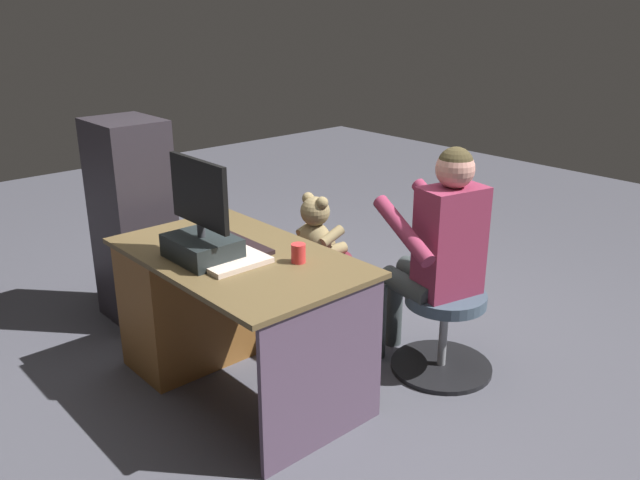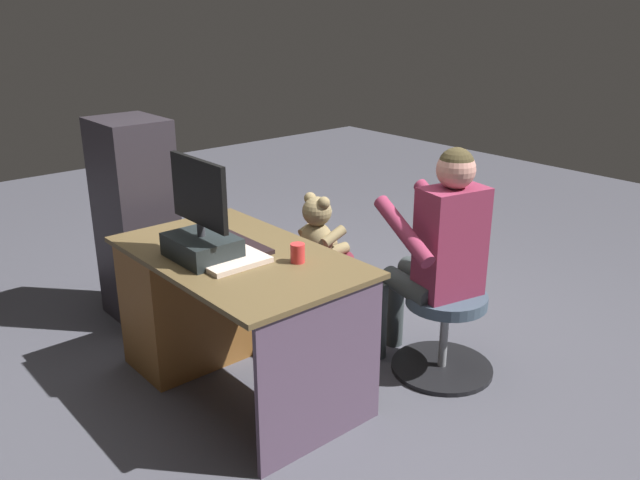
# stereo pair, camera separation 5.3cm
# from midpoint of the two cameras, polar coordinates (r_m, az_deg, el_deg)

# --- Properties ---
(ground_plane) EXTENTS (10.00, 10.00, 0.00)m
(ground_plane) POSITION_cam_midpoint_polar(r_m,az_deg,el_deg) (3.61, -1.47, -10.22)
(ground_plane) COLOR #494953
(desk) EXTENTS (1.25, 0.75, 0.72)m
(desk) POSITION_cam_midpoint_polar(r_m,az_deg,el_deg) (3.45, -10.49, -4.95)
(desk) COLOR brown
(desk) RESTS_ON ground_plane
(monitor) EXTENTS (0.42, 0.25, 0.46)m
(monitor) POSITION_cam_midpoint_polar(r_m,az_deg,el_deg) (3.00, -10.80, 0.66)
(monitor) COLOR #202728
(monitor) RESTS_ON desk
(keyboard) EXTENTS (0.42, 0.14, 0.02)m
(keyboard) POSITION_cam_midpoint_polar(r_m,az_deg,el_deg) (3.17, -7.74, -0.34)
(keyboard) COLOR black
(keyboard) RESTS_ON desk
(computer_mouse) EXTENTS (0.06, 0.10, 0.04)m
(computer_mouse) POSITION_cam_midpoint_polar(r_m,az_deg,el_deg) (3.43, -10.48, 1.25)
(computer_mouse) COLOR #272231
(computer_mouse) RESTS_ON desk
(cup) EXTENTS (0.07, 0.07, 0.09)m
(cup) POSITION_cam_midpoint_polar(r_m,az_deg,el_deg) (2.93, -2.42, -1.16)
(cup) COLOR red
(cup) RESTS_ON desk
(tv_remote) EXTENTS (0.06, 0.15, 0.02)m
(tv_remote) POSITION_cam_midpoint_polar(r_m,az_deg,el_deg) (3.31, -11.51, 0.32)
(tv_remote) COLOR black
(tv_remote) RESTS_ON desk
(notebook_binder) EXTENTS (0.22, 0.30, 0.02)m
(notebook_binder) POSITION_cam_midpoint_polar(r_m,az_deg,el_deg) (2.96, -8.11, -1.85)
(notebook_binder) COLOR beige
(notebook_binder) RESTS_ON desk
(office_chair_teddy) EXTENTS (0.52, 0.52, 0.44)m
(office_chair_teddy) POSITION_cam_midpoint_polar(r_m,az_deg,el_deg) (3.83, -0.82, -4.05)
(office_chair_teddy) COLOR black
(office_chair_teddy) RESTS_ON ground_plane
(teddy_bear) EXTENTS (0.26, 0.26, 0.38)m
(teddy_bear) POSITION_cam_midpoint_polar(r_m,az_deg,el_deg) (3.71, -0.69, 0.97)
(teddy_bear) COLOR #8E7A51
(teddy_bear) RESTS_ON office_chair_teddy
(visitor_chair) EXTENTS (0.53, 0.53, 0.44)m
(visitor_chair) POSITION_cam_midpoint_polar(r_m,az_deg,el_deg) (3.45, 10.30, -7.45)
(visitor_chair) COLOR black
(visitor_chair) RESTS_ON ground_plane
(person) EXTENTS (0.54, 0.55, 1.18)m
(person) POSITION_cam_midpoint_polar(r_m,az_deg,el_deg) (3.30, 9.60, -0.23)
(person) COLOR #8A2C48
(person) RESTS_ON ground_plane
(equipment_rack) EXTENTS (0.44, 0.36, 1.21)m
(equipment_rack) POSITION_cam_midpoint_polar(r_m,az_deg,el_deg) (4.00, -16.34, 1.50)
(equipment_rack) COLOR #2C272D
(equipment_rack) RESTS_ON ground_plane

